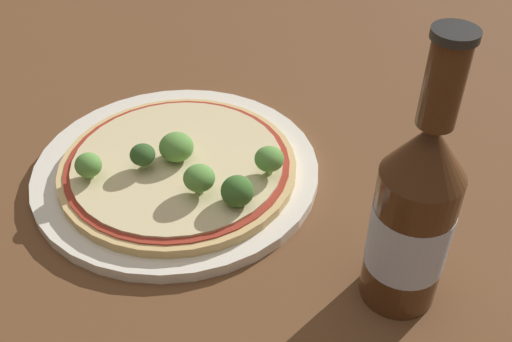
% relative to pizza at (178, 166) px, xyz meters
% --- Properties ---
extents(ground_plane, '(3.00, 3.00, 0.00)m').
position_rel_pizza_xyz_m(ground_plane, '(-0.02, 0.02, -0.02)').
color(ground_plane, brown).
extents(plate, '(0.30, 0.30, 0.01)m').
position_rel_pizza_xyz_m(plate, '(-0.00, 0.01, -0.01)').
color(plate, silver).
rests_on(plate, ground_plane).
extents(pizza, '(0.24, 0.24, 0.01)m').
position_rel_pizza_xyz_m(pizza, '(0.00, 0.00, 0.00)').
color(pizza, tan).
rests_on(pizza, plate).
extents(broccoli_floret_0, '(0.03, 0.03, 0.03)m').
position_rel_pizza_xyz_m(broccoli_floret_0, '(-0.03, -0.01, 0.02)').
color(broccoli_floret_0, '#89A866').
rests_on(broccoli_floret_0, pizza).
extents(broccoli_floret_1, '(0.04, 0.04, 0.03)m').
position_rel_pizza_xyz_m(broccoli_floret_1, '(-0.00, 0.00, 0.02)').
color(broccoli_floret_1, '#89A866').
rests_on(broccoli_floret_1, pizza).
extents(broccoli_floret_2, '(0.03, 0.03, 0.03)m').
position_rel_pizza_xyz_m(broccoli_floret_2, '(0.03, -0.05, 0.03)').
color(broccoli_floret_2, '#89A866').
rests_on(broccoli_floret_2, pizza).
extents(broccoli_floret_3, '(0.03, 0.03, 0.03)m').
position_rel_pizza_xyz_m(broccoli_floret_3, '(0.09, -0.02, 0.03)').
color(broccoli_floret_3, '#89A866').
rests_on(broccoli_floret_3, pizza).
extents(broccoli_floret_4, '(0.03, 0.03, 0.03)m').
position_rel_pizza_xyz_m(broccoli_floret_4, '(0.06, -0.06, 0.02)').
color(broccoli_floret_4, '#89A866').
rests_on(broccoli_floret_4, pizza).
extents(broccoli_floret_5, '(0.03, 0.03, 0.03)m').
position_rel_pizza_xyz_m(broccoli_floret_5, '(-0.08, -0.03, 0.02)').
color(broccoli_floret_5, '#89A866').
rests_on(broccoli_floret_5, pizza).
extents(beer_bottle, '(0.06, 0.06, 0.25)m').
position_rel_pizza_xyz_m(beer_bottle, '(0.20, -0.15, 0.07)').
color(beer_bottle, '#472814').
rests_on(beer_bottle, ground_plane).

